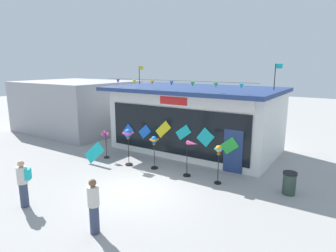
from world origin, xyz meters
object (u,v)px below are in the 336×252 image
(kite_shop_building, at_px, (196,118))
(person_mid_plaza, at_px, (23,183))
(wind_spinner_center_right, at_px, (190,152))
(trash_bin, at_px, (289,183))
(wind_spinner_center_left, at_px, (154,144))
(person_near_camera, at_px, (94,206))
(wind_spinner_far_left, at_px, (105,139))
(wind_spinner_right, at_px, (219,154))
(display_kite_on_ground, at_px, (94,153))
(wind_spinner_left, at_px, (128,137))

(kite_shop_building, bearing_deg, person_mid_plaza, -99.70)
(wind_spinner_center_right, xyz_separation_m, trash_bin, (4.00, 0.54, -0.68))
(wind_spinner_center_right, bearing_deg, wind_spinner_center_left, -179.55)
(wind_spinner_center_left, distance_m, person_mid_plaza, 5.77)
(wind_spinner_center_right, distance_m, trash_bin, 4.10)
(wind_spinner_center_left, relative_size, person_near_camera, 0.94)
(kite_shop_building, bearing_deg, wind_spinner_center_left, -91.45)
(wind_spinner_far_left, height_order, wind_spinner_center_left, wind_spinner_center_left)
(wind_spinner_center_left, xyz_separation_m, wind_spinner_center_right, (1.93, 0.02, -0.06))
(kite_shop_building, xyz_separation_m, person_mid_plaza, (-1.63, -9.56, -0.95))
(wind_spinner_center_right, xyz_separation_m, wind_spinner_right, (1.33, -0.03, 0.15))
(person_near_camera, relative_size, person_mid_plaza, 1.00)
(person_near_camera, height_order, person_mid_plaza, same)
(kite_shop_building, bearing_deg, wind_spinner_far_left, -127.74)
(person_mid_plaza, bearing_deg, display_kite_on_ground, 155.42)
(wind_spinner_left, xyz_separation_m, wind_spinner_center_right, (3.28, 0.30, -0.32))
(wind_spinner_far_left, distance_m, display_kite_on_ground, 1.07)
(wind_spinner_far_left, distance_m, wind_spinner_center_right, 5.02)
(kite_shop_building, distance_m, wind_spinner_center_left, 4.06)
(person_near_camera, bearing_deg, person_mid_plaza, -48.35)
(kite_shop_building, height_order, wind_spinner_right, kite_shop_building)
(trash_bin, bearing_deg, wind_spinner_center_left, -174.69)
(wind_spinner_far_left, distance_m, wind_spinner_left, 1.79)
(wind_spinner_far_left, distance_m, wind_spinner_right, 6.35)
(wind_spinner_right, xyz_separation_m, trash_bin, (2.68, 0.57, -0.83))
(wind_spinner_right, height_order, trash_bin, wind_spinner_right)
(person_near_camera, distance_m, display_kite_on_ground, 6.34)
(kite_shop_building, xyz_separation_m, wind_spinner_far_left, (-3.19, -4.12, -0.80))
(wind_spinner_far_left, bearing_deg, person_near_camera, -47.53)
(wind_spinner_far_left, height_order, trash_bin, wind_spinner_far_left)
(wind_spinner_far_left, bearing_deg, wind_spinner_right, 0.81)
(wind_spinner_right, xyz_separation_m, display_kite_on_ground, (-6.19, -1.04, -0.71))
(person_mid_plaza, bearing_deg, wind_spinner_center_right, 106.28)
(person_near_camera, bearing_deg, display_kite_on_ground, -94.49)
(kite_shop_building, relative_size, person_mid_plaza, 5.52)
(trash_bin, bearing_deg, person_mid_plaza, -140.75)
(kite_shop_building, relative_size, wind_spinner_far_left, 6.17)
(wind_spinner_center_right, height_order, trash_bin, wind_spinner_center_right)
(person_mid_plaza, bearing_deg, kite_shop_building, 128.50)
(person_near_camera, xyz_separation_m, display_kite_on_ground, (-4.65, 4.31, -0.29))
(wind_spinner_center_right, relative_size, person_near_camera, 0.98)
(wind_spinner_center_right, bearing_deg, kite_shop_building, 114.65)
(kite_shop_building, distance_m, display_kite_on_ground, 6.04)
(wind_spinner_left, relative_size, trash_bin, 2.07)
(display_kite_on_ground, bearing_deg, wind_spinner_left, 25.99)
(wind_spinner_right, xyz_separation_m, person_mid_plaza, (-4.79, -5.53, -0.39))
(wind_spinner_center_right, relative_size, wind_spinner_right, 0.99)
(wind_spinner_right, height_order, display_kite_on_ground, wind_spinner_right)
(wind_spinner_left, bearing_deg, person_near_camera, -58.81)
(wind_spinner_center_right, bearing_deg, wind_spinner_right, -1.44)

